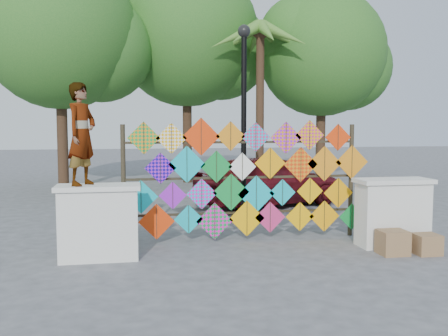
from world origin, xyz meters
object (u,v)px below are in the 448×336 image
Objects in this scene: sedan at (269,180)px; vendor_woman at (82,134)px; lamppost at (244,107)px; kite_rack at (246,179)px.

vendor_woman is at bearing 114.79° from sedan.
sedan is at bearing 63.94° from lamppost.
kite_rack is 4.31m from sedan.
vendor_woman reaches higher than sedan.
sedan is (4.58, 4.92, -1.39)m from vendor_woman.
lamppost reaches higher than sedan.
lamppost is (3.25, 2.20, 0.56)m from vendor_woman.
sedan is at bearing -11.54° from vendor_woman.
lamppost is at bearing -24.48° from vendor_woman.
sedan is at bearing 68.71° from kite_rack.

